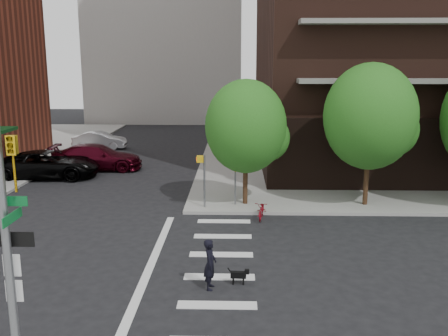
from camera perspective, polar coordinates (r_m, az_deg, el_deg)
ground at (r=17.65m, az=-10.53°, el=-12.06°), size 120.00×120.00×0.00m
crosswalk at (r=17.34m, az=-3.21°, el=-12.31°), size 3.85×13.00×0.01m
tree_a at (r=24.43m, az=2.51°, el=4.76°), size 4.00×4.00×5.90m
tree_b at (r=25.21m, az=16.35°, el=5.66°), size 4.50×4.50×6.65m
traffic_signal at (r=10.20m, az=-22.79°, el=-14.88°), size 0.90×0.75×6.00m
pedestrian_signal at (r=24.27m, az=-1.49°, el=-0.53°), size 2.18×0.67×2.60m
parked_car_black at (r=32.96m, az=-19.46°, el=0.39°), size 3.25×6.39×1.73m
parked_car_maroon at (r=34.46m, az=-14.32°, el=1.20°), size 2.74×6.09×1.73m
parked_car_silver at (r=42.78m, az=-14.00°, el=3.09°), size 1.64×4.41×1.44m
scooter at (r=23.26m, az=4.34°, el=-4.78°), size 0.79×1.67×0.84m
dog_walker at (r=16.19m, az=-1.60°, el=-10.93°), size 0.64×0.44×1.66m
dog at (r=16.68m, az=1.77°, el=-12.09°), size 0.62×0.20×0.52m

